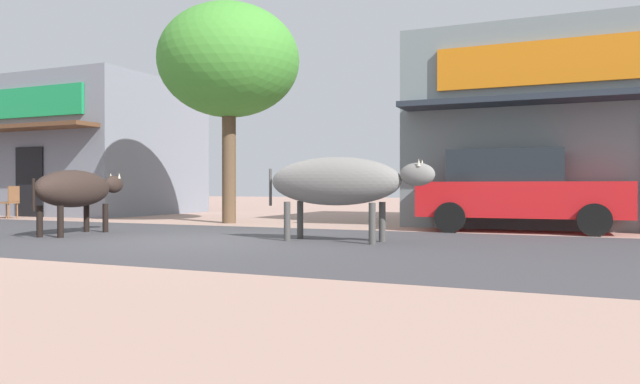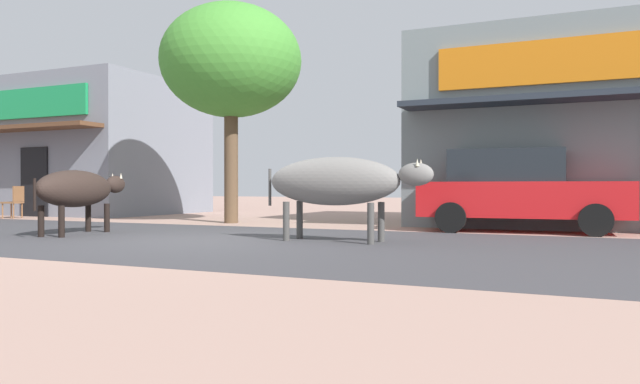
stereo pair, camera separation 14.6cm
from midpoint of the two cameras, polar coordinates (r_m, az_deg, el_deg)
name	(u,v)px [view 2 (the right image)]	position (r m, az deg, el deg)	size (l,w,h in m)	color
ground	(203,240)	(10.51, -10.54, -4.43)	(80.00, 80.00, 0.00)	tan
asphalt_road	(203,240)	(10.51, -10.54, -4.42)	(72.00, 6.41, 0.00)	#3F3D41
storefront_left_cafe	(80,149)	(22.66, -21.48, 3.77)	(7.48, 6.07, 4.41)	slate
storefront_right_club	(613,131)	(15.82, 26.05, 5.19)	(8.69, 6.07, 4.41)	slate
roadside_tree	(231,62)	(15.50, -8.10, 12.03)	(3.49, 3.49, 5.42)	brown
parked_hatchback_car	(518,190)	(12.89, 18.43, 0.21)	(4.07, 2.14, 1.64)	red
cow_near_brown	(78,189)	(12.34, -21.48, 0.24)	(0.94, 2.65, 1.21)	#2F231E
cow_far_dark	(336,182)	(9.94, 1.98, 0.96)	(2.91, 0.73, 1.39)	slate
cafe_chair_near_tree	(15,200)	(19.31, -26.59, -0.71)	(0.53, 0.53, 0.92)	brown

